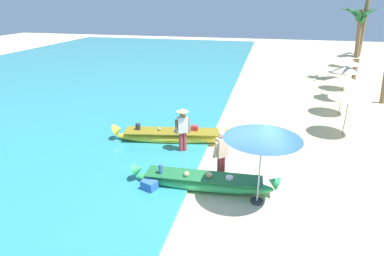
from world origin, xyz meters
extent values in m
plane|color=beige|center=(0.00, 0.00, 0.00)|extent=(80.00, 80.00, 0.00)
cube|color=teal|center=(-13.48, 8.00, 0.05)|extent=(24.00, 56.00, 0.10)
ellipsoid|color=#38B760|center=(-1.07, -0.11, 0.22)|extent=(4.11, 0.85, 0.44)
cone|color=#38B760|center=(0.92, -0.03, 0.49)|extent=(0.42, 0.42, 0.47)
cone|color=#38B760|center=(-3.06, -0.20, 0.49)|extent=(0.42, 0.42, 0.47)
cube|color=#1E6435|center=(-1.07, -0.11, 0.44)|extent=(3.46, 0.83, 0.04)
cylinder|color=#386699|center=(-2.32, -0.26, 0.60)|extent=(0.14, 0.14, 0.32)
sphere|color=tan|center=(-1.55, -0.24, 0.52)|extent=(0.17, 0.17, 0.17)
sphere|color=tan|center=(-0.89, -0.16, 0.53)|extent=(0.19, 0.19, 0.19)
cylinder|color=silver|center=(-0.30, -0.12, 0.49)|extent=(0.22, 0.22, 0.10)
ellipsoid|color=yellow|center=(-2.94, 2.92, 0.24)|extent=(4.42, 1.55, 0.48)
cone|color=yellow|center=(-0.85, 3.30, 0.53)|extent=(0.50, 0.54, 0.54)
cone|color=yellow|center=(-5.03, 2.54, 0.53)|extent=(0.50, 0.54, 0.54)
cube|color=olive|center=(-2.94, 2.92, 0.48)|extent=(3.74, 1.45, 0.04)
cylinder|color=#2D2D33|center=(-4.27, 2.75, 0.60)|extent=(0.20, 0.20, 0.26)
sphere|color=tan|center=(-3.42, 2.85, 0.55)|extent=(0.15, 0.15, 0.15)
cylinder|color=#386699|center=(-2.74, 2.88, 0.53)|extent=(0.16, 0.16, 0.10)
cube|color=#B73333|center=(-2.09, 3.19, 0.58)|extent=(0.26, 0.22, 0.21)
cylinder|color=#B2383D|center=(-2.22, 2.14, 0.41)|extent=(0.14, 0.14, 0.83)
cylinder|color=#B2383D|center=(-2.34, 2.08, 0.41)|extent=(0.14, 0.14, 0.83)
cube|color=silver|center=(-2.28, 2.11, 1.12)|extent=(0.42, 0.37, 0.57)
cylinder|color=brown|center=(-2.07, 2.20, 1.07)|extent=(0.17, 0.21, 0.52)
cylinder|color=brown|center=(-2.47, 1.98, 1.07)|extent=(0.17, 0.21, 0.52)
sphere|color=brown|center=(-2.28, 2.11, 1.52)|extent=(0.22, 0.22, 0.22)
cylinder|color=tan|center=(-2.28, 2.11, 1.60)|extent=(0.44, 0.44, 0.02)
cone|color=tan|center=(-2.28, 2.11, 1.67)|extent=(0.26, 0.26, 0.12)
cylinder|color=#B2383D|center=(-0.70, 0.54, 0.40)|extent=(0.14, 0.14, 0.80)
cylinder|color=#B2383D|center=(-0.60, 0.64, 0.40)|extent=(0.14, 0.14, 0.80)
cube|color=beige|center=(-0.65, 0.59, 1.11)|extent=(0.41, 0.41, 0.62)
cylinder|color=beige|center=(-0.82, 0.44, 1.06)|extent=(0.21, 0.20, 0.56)
cylinder|color=beige|center=(-0.51, 0.77, 1.06)|extent=(0.21, 0.20, 0.56)
sphere|color=beige|center=(-0.65, 0.59, 1.54)|extent=(0.22, 0.22, 0.22)
cylinder|color=#B7B7BC|center=(0.52, -0.41, 1.16)|extent=(0.05, 0.05, 2.31)
cone|color=blue|center=(0.52, -0.41, 2.14)|extent=(2.04, 2.04, 0.39)
cylinder|color=#333338|center=(0.52, -0.41, 0.03)|extent=(0.36, 0.36, 0.06)
cylinder|color=#8E6B47|center=(3.76, 5.27, 0.95)|extent=(0.04, 0.04, 1.90)
cone|color=beige|center=(3.76, 5.27, 1.75)|extent=(1.60, 1.60, 0.32)
cylinder|color=#8E6B47|center=(4.09, 8.04, 0.95)|extent=(0.04, 0.04, 1.90)
cone|color=beige|center=(4.09, 8.04, 1.75)|extent=(1.60, 1.60, 0.32)
cylinder|color=#8E6B47|center=(4.65, 10.71, 0.95)|extent=(0.04, 0.04, 1.90)
cone|color=beige|center=(4.65, 10.71, 1.75)|extent=(1.60, 1.60, 0.32)
cylinder|color=#8E6B47|center=(5.17, 13.06, 0.95)|extent=(0.04, 0.04, 1.90)
cone|color=beige|center=(5.17, 13.06, 1.75)|extent=(1.60, 1.60, 0.32)
cylinder|color=#8E6B47|center=(5.84, 15.96, 0.95)|extent=(0.04, 0.04, 1.90)
cone|color=beige|center=(5.84, 15.96, 1.75)|extent=(1.60, 1.60, 0.32)
cylinder|color=#8E6B47|center=(6.53, 18.25, 0.95)|extent=(0.04, 0.04, 1.90)
cone|color=beige|center=(6.53, 18.25, 1.75)|extent=(1.60, 1.60, 0.32)
cylinder|color=#8E6B47|center=(6.87, 21.02, 0.95)|extent=(0.04, 0.04, 1.90)
cone|color=beige|center=(6.87, 21.02, 1.75)|extent=(1.60, 1.60, 0.32)
cylinder|color=brown|center=(6.34, 15.78, 3.26)|extent=(0.31, 0.28, 6.52)
cylinder|color=brown|center=(6.13, 15.44, 2.32)|extent=(0.59, 0.28, 4.67)
cone|color=#23602D|center=(6.37, 15.47, 4.43)|extent=(1.48, 0.45, 1.01)
cone|color=#23602D|center=(6.18, 15.87, 4.50)|extent=(1.10, 1.75, 0.85)
cone|color=#23602D|center=(5.66, 15.85, 4.39)|extent=(1.39, 1.67, 1.16)
cone|color=#23602D|center=(5.49, 15.44, 4.53)|extent=(1.79, 0.37, 0.77)
cone|color=#23602D|center=(5.74, 15.06, 4.48)|extent=(1.17, 1.61, 0.90)
cone|color=#23602D|center=(6.12, 15.07, 4.46)|extent=(0.89, 1.50, 0.94)
cube|color=blue|center=(-2.57, -0.61, 0.19)|extent=(0.50, 0.46, 0.37)
cylinder|color=#8E6B47|center=(-1.62, -1.25, 0.03)|extent=(0.34, 1.67, 0.05)
ellipsoid|color=#2D60B7|center=(-1.77, -2.08, 0.03)|extent=(0.39, 0.26, 0.03)
camera|label=1|loc=(0.50, -8.21, 5.27)|focal=30.18mm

